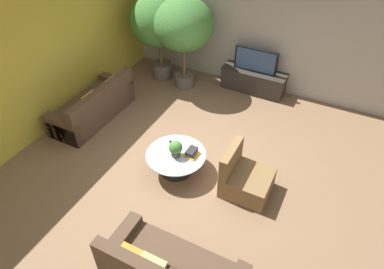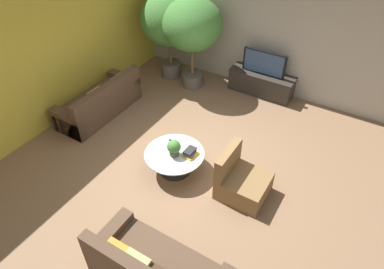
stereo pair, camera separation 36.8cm
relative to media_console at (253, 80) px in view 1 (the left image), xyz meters
The scene contains 13 objects.
ground_plane 2.96m from the media_console, 93.25° to the right, with size 24.00×24.00×0.00m, color brown.
back_wall_stone 1.27m from the media_console, 117.58° to the left, with size 7.40×0.12×3.00m, color #A39E93.
side_wall_left 4.55m from the media_console, 141.36° to the right, with size 0.12×7.40×3.00m, color gold.
media_console is the anchor object (origin of this frame).
television 0.54m from the media_console, 90.00° to the right, with size 1.03×0.13×0.57m.
coffee_table 3.31m from the media_console, 95.84° to the right, with size 1.09×1.09×0.41m.
couch_by_wall 3.82m from the media_console, 135.83° to the right, with size 0.84×2.00×0.84m.
armchair_wicker 3.30m from the media_console, 73.44° to the right, with size 0.80×0.76×0.86m.
potted_palm_tall 2.66m from the media_console, 169.32° to the right, with size 1.38×1.38×2.14m.
potted_palm_corner 2.12m from the media_console, 160.20° to the right, with size 1.38×1.38×2.19m.
potted_plant_tabletop 3.35m from the media_console, 95.46° to the right, with size 0.24×0.24×0.31m.
book_stack 3.18m from the media_console, 91.38° to the right, with size 0.28×0.29×0.12m.
remote_black 3.13m from the media_console, 100.03° to the right, with size 0.04×0.16×0.02m, color black.
Camera 1 is at (2.13, -4.22, 4.62)m, focal length 32.00 mm.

